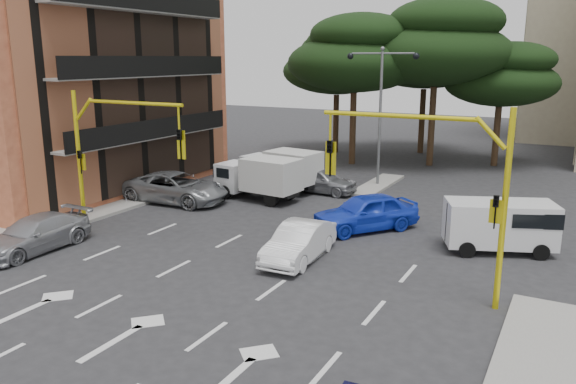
# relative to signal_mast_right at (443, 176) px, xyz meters

# --- Properties ---
(ground) EXTENTS (120.00, 120.00, 0.00)m
(ground) POSITION_rel_signal_mast_right_xyz_m (-6.80, -1.99, -3.88)
(ground) COLOR #28282B
(ground) RESTS_ON ground
(median_strip) EXTENTS (1.40, 6.00, 0.15)m
(median_strip) POSITION_rel_signal_mast_right_xyz_m (-6.80, 14.01, -3.81)
(median_strip) COLOR gray
(median_strip) RESTS_ON ground
(apartment_orange) EXTENTS (15.19, 16.15, 13.70)m
(apartment_orange) POSITION_rel_signal_mast_right_xyz_m (-24.76, 6.01, 2.97)
(apartment_orange) COLOR #A44D33
(apartment_orange) RESTS_ON ground
(pine_left_near) EXTENTS (9.15, 9.15, 10.23)m
(pine_left_near) POSITION_rel_signal_mast_right_xyz_m (-10.75, 19.96, 3.72)
(pine_left_near) COLOR #382616
(pine_left_near) RESTS_ON ground
(pine_center) EXTENTS (9.98, 9.98, 11.16)m
(pine_center) POSITION_rel_signal_mast_right_xyz_m (-5.75, 21.96, 4.41)
(pine_center) COLOR #382616
(pine_center) RESTS_ON ground
(pine_left_far) EXTENTS (8.32, 8.32, 9.30)m
(pine_left_far) POSITION_rel_signal_mast_right_xyz_m (-13.75, 23.96, 3.03)
(pine_left_far) COLOR #382616
(pine_left_far) RESTS_ON ground
(pine_right) EXTENTS (7.49, 7.49, 8.37)m
(pine_right) POSITION_rel_signal_mast_right_xyz_m (-1.75, 23.96, 2.33)
(pine_right) COLOR #382616
(pine_right) RESTS_ON ground
(pine_back) EXTENTS (9.15, 9.15, 10.23)m
(pine_back) POSITION_rel_signal_mast_right_xyz_m (-7.75, 26.96, 3.72)
(pine_back) COLOR #382616
(pine_back) RESTS_ON ground
(signal_mast_right) EXTENTS (5.79, 0.37, 6.00)m
(signal_mast_right) POSITION_rel_signal_mast_right_xyz_m (0.00, 0.00, 0.00)
(signal_mast_right) COLOR yellow
(signal_mast_right) RESTS_ON ground
(signal_mast_left) EXTENTS (5.79, 0.37, 6.00)m
(signal_mast_left) POSITION_rel_signal_mast_right_xyz_m (-13.61, 0.00, 0.00)
(signal_mast_left) COLOR yellow
(signal_mast_left) RESTS_ON ground
(street_lamp_center) EXTENTS (4.16, 0.36, 7.77)m
(street_lamp_center) POSITION_rel_signal_mast_right_xyz_m (-6.80, 14.01, 1.54)
(street_lamp_center) COLOR slate
(street_lamp_center) RESTS_ON median_strip
(car_white_hatch) EXTENTS (1.67, 4.22, 1.37)m
(car_white_hatch) POSITION_rel_signal_mast_right_xyz_m (-5.30, 0.96, -3.20)
(car_white_hatch) COLOR white
(car_white_hatch) RESTS_ON ground
(car_blue_compact) EXTENTS (4.39, 4.87, 1.60)m
(car_blue_compact) POSITION_rel_signal_mast_right_xyz_m (-4.43, 5.60, -3.08)
(car_blue_compact) COLOR #1837CB
(car_blue_compact) RESTS_ON ground
(car_silver_wagon) EXTENTS (1.88, 4.59, 1.33)m
(car_silver_wagon) POSITION_rel_signal_mast_right_xyz_m (-14.80, -2.97, -3.22)
(car_silver_wagon) COLOR #9D9EA4
(car_silver_wagon) RESTS_ON ground
(car_silver_cross_a) EXTENTS (5.72, 2.92, 1.55)m
(car_silver_cross_a) POSITION_rel_signal_mast_right_xyz_m (-14.80, 5.55, -3.11)
(car_silver_cross_a) COLOR gray
(car_silver_cross_a) RESTS_ON ground
(car_silver_cross_b) EXTENTS (4.18, 1.73, 1.42)m
(car_silver_cross_b) POSITION_rel_signal_mast_right_xyz_m (-9.12, 11.01, -3.18)
(car_silver_cross_b) COLOR gray
(car_silver_cross_b) RESTS_ON ground
(van_white) EXTENTS (4.40, 3.20, 2.01)m
(van_white) POSITION_rel_signal_mast_right_xyz_m (1.08, 5.42, -2.88)
(van_white) COLOR white
(van_white) RESTS_ON ground
(box_truck_a) EXTENTS (4.80, 2.36, 2.28)m
(box_truck_a) POSITION_rel_signal_mast_right_xyz_m (-11.30, 8.01, -2.74)
(box_truck_a) COLOR silver
(box_truck_a) RESTS_ON ground
(box_truck_b) EXTENTS (4.92, 2.64, 2.30)m
(box_truck_b) POSITION_rel_signal_mast_right_xyz_m (-11.30, 10.51, -2.73)
(box_truck_b) COLOR silver
(box_truck_b) RESTS_ON ground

